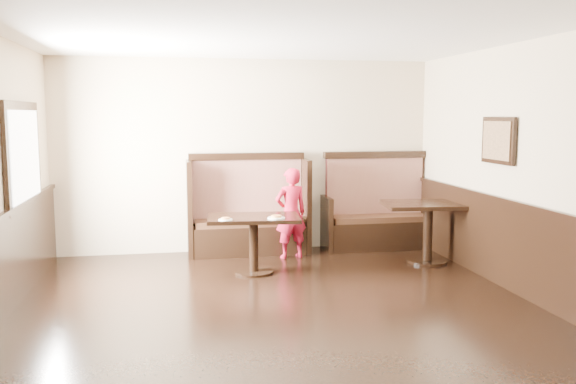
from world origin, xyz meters
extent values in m
plane|color=black|center=(0.00, 0.00, 0.00)|extent=(7.00, 7.00, 0.00)
plane|color=tan|center=(0.00, 3.50, 1.40)|extent=(5.50, 0.00, 5.50)
plane|color=tan|center=(0.00, -3.50, 1.40)|extent=(5.50, 0.00, 5.50)
plane|color=tan|center=(2.75, 0.00, 1.40)|extent=(0.00, 7.00, 7.00)
plane|color=white|center=(0.00, 0.00, 2.80)|extent=(7.00, 7.00, 0.00)
cube|color=black|center=(2.72, 0.00, 0.50)|extent=(0.05, 6.90, 1.00)
cube|color=black|center=(-2.71, 1.90, 1.55)|extent=(0.05, 1.50, 1.20)
cube|color=white|center=(-2.69, 1.90, 1.55)|extent=(0.01, 1.30, 1.00)
cube|color=black|center=(2.71, 1.20, 1.70)|extent=(0.04, 0.70, 0.55)
cube|color=olive|center=(2.69, 1.20, 1.70)|extent=(0.01, 0.60, 0.45)
cube|color=black|center=(0.00, 3.22, 0.21)|extent=(1.60, 0.50, 0.42)
cube|color=#351E11|center=(0.00, 3.22, 0.46)|extent=(1.54, 0.46, 0.09)
cube|color=#4B0F18|center=(0.00, 3.43, 0.90)|extent=(1.60, 0.12, 0.92)
cube|color=black|center=(0.00, 3.43, 1.40)|extent=(1.68, 0.16, 0.10)
cube|color=black|center=(-0.84, 3.32, 0.68)|extent=(0.07, 0.72, 1.36)
cube|color=black|center=(0.84, 3.32, 0.68)|extent=(0.07, 0.72, 1.36)
cube|color=black|center=(1.95, 3.22, 0.21)|extent=(1.50, 0.50, 0.42)
cube|color=#351E11|center=(1.95, 3.22, 0.46)|extent=(1.44, 0.46, 0.09)
cube|color=#4B0F18|center=(1.95, 3.43, 0.90)|extent=(1.50, 0.12, 0.92)
cube|color=black|center=(1.95, 3.43, 1.40)|extent=(1.58, 0.16, 0.10)
cube|color=black|center=(1.16, 3.32, 0.40)|extent=(0.07, 0.72, 0.80)
cube|color=black|center=(2.74, 3.32, 0.40)|extent=(0.07, 0.72, 0.80)
cube|color=black|center=(-0.07, 2.13, 0.71)|extent=(1.21, 0.82, 0.05)
cylinder|color=black|center=(-0.07, 2.13, 0.34)|extent=(0.11, 0.11, 0.67)
cylinder|color=black|center=(-0.07, 2.13, 0.01)|extent=(0.50, 0.50, 0.03)
cube|color=black|center=(2.33, 2.26, 0.79)|extent=(1.27, 0.92, 0.05)
cylinder|color=black|center=(2.33, 2.26, 0.39)|extent=(0.13, 0.13, 0.75)
cylinder|color=black|center=(2.33, 2.26, 0.02)|extent=(0.56, 0.56, 0.03)
imported|color=#A9122A|center=(0.55, 2.87, 0.63)|extent=(0.52, 0.39, 1.27)
cylinder|color=white|center=(-0.44, 1.92, 0.74)|extent=(0.18, 0.18, 0.01)
cylinder|color=tan|center=(-0.44, 1.92, 0.75)|extent=(0.11, 0.11, 0.01)
cylinder|color=#EABA54|center=(-0.44, 1.92, 0.76)|extent=(0.09, 0.09, 0.01)
cylinder|color=white|center=(0.18, 1.92, 0.74)|extent=(0.22, 0.22, 0.01)
cylinder|color=tan|center=(0.18, 1.92, 0.75)|extent=(0.13, 0.13, 0.02)
cylinder|color=#EABA54|center=(0.18, 1.92, 0.77)|extent=(0.12, 0.12, 0.01)
camera|label=1|loc=(-1.04, -5.38, 2.00)|focal=38.00mm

